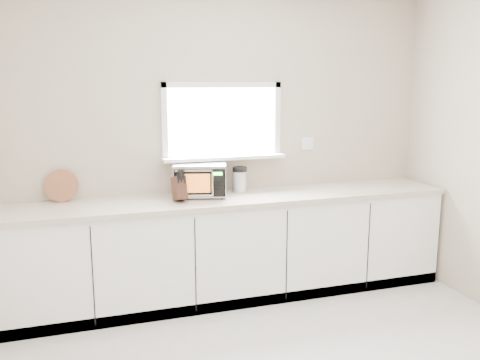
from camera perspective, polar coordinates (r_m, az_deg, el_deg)
name	(u,v)px	position (r m, az deg, el deg)	size (l,w,h in m)	color
back_wall	(222,142)	(4.63, -2.02, 4.30)	(4.00, 0.17, 2.70)	#B4A78F
cabinets	(232,249)	(4.55, -0.92, -7.75)	(3.92, 0.60, 0.88)	white
countertop	(232,199)	(4.41, -0.90, -2.12)	(3.92, 0.64, 0.04)	beige
microwave	(200,179)	(4.42, -4.52, 0.11)	(0.51, 0.45, 0.29)	black
knife_block	(179,188)	(4.23, -6.83, -0.86)	(0.12, 0.20, 0.27)	#452418
cutting_board	(61,186)	(4.45, -19.43, -0.60)	(0.27, 0.27, 0.02)	#975B3A
coffee_grinder	(240,179)	(4.57, -0.04, 0.07)	(0.17, 0.17, 0.23)	#BABDC2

